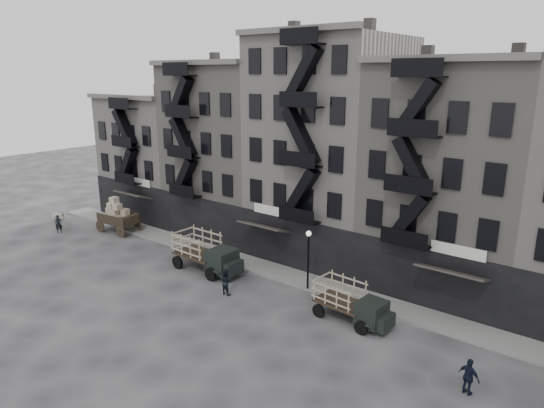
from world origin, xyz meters
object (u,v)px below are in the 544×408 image
Objects in this scene: horse at (58,218)px; wagon at (117,212)px; stake_truck_west at (206,250)px; stake_truck_east at (351,300)px; pedestrian_mid at (226,282)px; pedestrian_west at (59,224)px; policeman at (469,377)px.

wagon is at bearing -77.79° from horse.
stake_truck_west reaches higher than horse.
stake_truck_east is at bearing 0.38° from stake_truck_west.
pedestrian_mid is (22.99, -0.80, 0.03)m from horse.
stake_truck_east reaches higher than pedestrian_mid.
stake_truck_east is (25.48, -1.59, -0.51)m from wagon.
horse is 19.12m from stake_truck_west.
policeman reaches higher than pedestrian_west.
stake_truck_west reaches higher than policeman.
stake_truck_west is at bearing -26.71° from pedestrian_mid.
policeman is at bearing 177.44° from pedestrian_mid.
stake_truck_west is 12.31m from stake_truck_east.
policeman is (33.15, -4.32, -0.99)m from wagon.
pedestrian_mid reaches higher than pedestrian_west.
pedestrian_west is (-17.16, -2.14, -0.78)m from stake_truck_west.
policeman is (39.04, -1.61, 0.04)m from horse.
stake_truck_west reaches higher than stake_truck_east.
stake_truck_west is at bearing -51.42° from pedestrian_west.
horse is 0.35× the size of stake_truck_west.
stake_truck_east reaches higher than policeman.
stake_truck_east is at bearing -9.18° from wagon.
pedestrian_mid is at bearing 13.52° from policeman.
stake_truck_east reaches higher than horse.
policeman is at bearing -13.04° from wagon.
stake_truck_east is 8.15m from policeman.
stake_truck_east is at bearing -166.77° from pedestrian_mid.
wagon is 13.27m from stake_truck_west.
wagon reaches higher than policeman.
wagon is at bearing -16.04° from pedestrian_west.
pedestrian_mid is at bearing -162.72° from stake_truck_east.
pedestrian_west is at bearing -128.72° from horse.
pedestrian_west is (-3.98, -3.65, -1.04)m from wagon.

